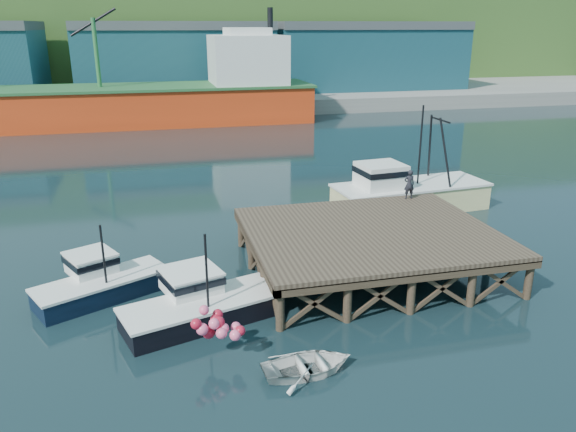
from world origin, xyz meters
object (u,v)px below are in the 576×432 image
object	(u,v)px
boat_black	(200,302)
dockworker	(409,184)
trawler	(407,189)
dinghy	(308,365)
boat_navy	(99,281)

from	to	relation	value
boat_black	dockworker	distance (m)	14.97
trawler	dinghy	size ratio (longest dim) A/B	3.24
boat_navy	dinghy	distance (m)	10.99
dinghy	dockworker	xyz separation A→B (m)	(9.54, 12.22, 2.64)
dinghy	dockworker	size ratio (longest dim) A/B	1.91
boat_black	dinghy	xyz separation A→B (m)	(3.30, -4.84, -0.41)
boat_navy	dinghy	world-z (taller)	boat_navy
dockworker	trawler	bearing A→B (deg)	-110.83
boat_navy	dinghy	xyz separation A→B (m)	(7.49, -8.04, -0.40)
boat_navy	boat_black	bearing A→B (deg)	-63.77
boat_black	dockworker	bearing A→B (deg)	12.78
dockworker	boat_black	bearing A→B (deg)	34.60
boat_black	dockworker	world-z (taller)	boat_black
dinghy	boat_navy	bearing A→B (deg)	39.11
boat_navy	dinghy	size ratio (longest dim) A/B	1.89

